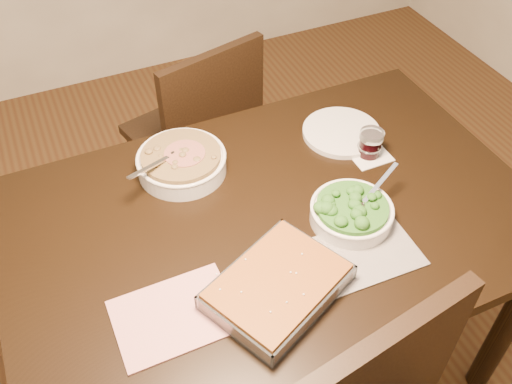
{
  "coord_description": "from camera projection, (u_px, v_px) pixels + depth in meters",
  "views": [
    {
      "loc": [
        -0.46,
        -0.91,
        1.85
      ],
      "look_at": [
        -0.03,
        0.05,
        0.8
      ],
      "focal_mm": 40.0,
      "sensor_mm": 36.0,
      "label": 1
    }
  ],
  "objects": [
    {
      "name": "dinner_plate",
      "position": [
        341.0,
        132.0,
        1.73
      ],
      "size": [
        0.24,
        0.24,
        0.02
      ],
      "primitive_type": "cylinder",
      "color": "silver",
      "rests_on": "table"
    },
    {
      "name": "magazine_b",
      "position": [
        364.0,
        253.0,
        1.41
      ],
      "size": [
        0.27,
        0.19,
        0.0
      ],
      "primitive_type": "cube",
      "rotation": [
        0.0,
        0.0,
        -0.03
      ],
      "color": "#24252B",
      "rests_on": "table"
    },
    {
      "name": "broccoli_bowl",
      "position": [
        352.0,
        212.0,
        1.47
      ],
      "size": [
        0.24,
        0.22,
        0.08
      ],
      "color": "white",
      "rests_on": "table"
    },
    {
      "name": "baking_dish",
      "position": [
        278.0,
        287.0,
        1.3
      ],
      "size": [
        0.38,
        0.34,
        0.06
      ],
      "rotation": [
        0.0,
        0.0,
        0.43
      ],
      "color": "silver",
      "rests_on": "table"
    },
    {
      "name": "stew_bowl",
      "position": [
        182.0,
        162.0,
        1.6
      ],
      "size": [
        0.26,
        0.25,
        0.1
      ],
      "color": "white",
      "rests_on": "table"
    },
    {
      "name": "magazine_a",
      "position": [
        175.0,
        315.0,
        1.28
      ],
      "size": [
        0.27,
        0.2,
        0.01
      ],
      "primitive_type": "cube",
      "rotation": [
        0.0,
        0.0,
        0.0
      ],
      "color": "#BD3644",
      "rests_on": "table"
    },
    {
      "name": "ground",
      "position": [
        269.0,
        358.0,
        2.03
      ],
      "size": [
        4.0,
        4.0,
        0.0
      ],
      "primitive_type": "plane",
      "color": "#4A2A15",
      "rests_on": "ground"
    },
    {
      "name": "wine_tumbler",
      "position": [
        371.0,
        143.0,
        1.64
      ],
      "size": [
        0.07,
        0.07,
        0.08
      ],
      "color": "black",
      "rests_on": "coaster"
    },
    {
      "name": "table",
      "position": [
        272.0,
        238.0,
        1.57
      ],
      "size": [
        1.4,
        0.9,
        0.75
      ],
      "color": "black",
      "rests_on": "ground"
    },
    {
      "name": "chair_far",
      "position": [
        200.0,
        131.0,
        2.16
      ],
      "size": [
        0.5,
        0.5,
        0.88
      ],
      "rotation": [
        0.0,
        0.0,
        3.39
      ],
      "color": "black",
      "rests_on": "ground"
    },
    {
      "name": "coaster",
      "position": [
        368.0,
        154.0,
        1.67
      ],
      "size": [
        0.11,
        0.11,
        0.0
      ],
      "primitive_type": "cube",
      "color": "white",
      "rests_on": "table"
    }
  ]
}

